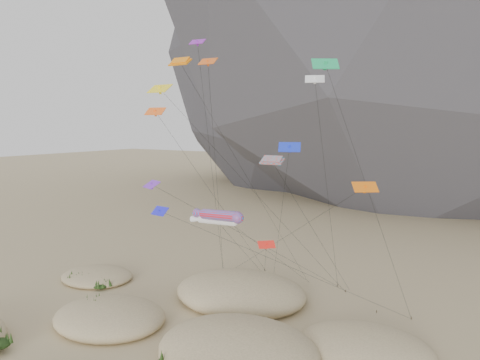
{
  "coord_description": "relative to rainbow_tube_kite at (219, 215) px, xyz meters",
  "views": [
    {
      "loc": [
        24.7,
        -26.59,
        20.1
      ],
      "look_at": [
        0.75,
        12.0,
        14.62
      ],
      "focal_mm": 35.0,
      "sensor_mm": 36.0,
      "label": 1
    }
  ],
  "objects": [
    {
      "name": "orange_parafoil",
      "position": [
        -6.76,
        3.59,
        13.97
      ],
      "size": [
        8.2,
        17.11,
        26.75
      ],
      "color": "orange",
      "rests_on": "ground"
    },
    {
      "name": "multi_parafoil",
      "position": [
        3.41,
        4.01,
        4.64
      ],
      "size": [
        3.6,
        16.26,
        17.2
      ],
      "color": "#FF2E1A",
      "rests_on": "ground"
    },
    {
      "name": "delta_kites",
      "position": [
        -0.99,
        3.37,
        7.14
      ],
      "size": [
        26.85,
        22.55,
        28.56
      ],
      "color": "#179657",
      "rests_on": "ground"
    },
    {
      "name": "rainbow_tube_kite",
      "position": [
        0.0,
        0.0,
        0.0
      ],
      "size": [
        6.95,
        20.99,
        12.71
      ],
      "color": "red",
      "rests_on": "ground"
    },
    {
      "name": "white_tube_kite",
      "position": [
        -1.16,
        1.07,
        -0.82
      ],
      "size": [
        6.53,
        17.93,
        11.69
      ],
      "color": "silver",
      "rests_on": "ground"
    },
    {
      "name": "dune_grass",
      "position": [
        -2.1,
        -3.88,
        -11.05
      ],
      "size": [
        43.32,
        28.07,
        1.55
      ],
      "color": "black",
      "rests_on": "ground"
    },
    {
      "name": "kite_stakes",
      "position": [
        1.84,
        17.22,
        -11.75
      ],
      "size": [
        24.36,
        6.28,
        0.3
      ],
      "color": "#3F2D1E",
      "rests_on": "ground"
    },
    {
      "name": "dunes",
      "position": [
        -2.02,
        -3.07,
        -11.14
      ],
      "size": [
        48.02,
        38.85,
        4.08
      ],
      "color": "#CCB789",
      "rests_on": "ground"
    }
  ]
}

